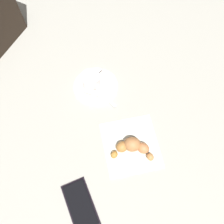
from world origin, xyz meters
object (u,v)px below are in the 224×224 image
object	(u,v)px
napkin	(130,146)
cell_phone	(80,205)
espresso_cup	(91,80)
teaspoon	(97,88)
sugar_packet	(92,93)
saucer	(96,86)
croissant	(133,146)

from	to	relation	value
napkin	cell_phone	bearing A→B (deg)	117.81
espresso_cup	cell_phone	world-z (taller)	espresso_cup
teaspoon	sugar_packet	bearing A→B (deg)	116.37
saucer	cell_phone	xyz separation A→B (m)	(-0.34, 0.17, 0.00)
sugar_packet	saucer	bearing A→B (deg)	87.87
espresso_cup	cell_phone	bearing A→B (deg)	155.05
espresso_cup	sugar_packet	distance (m)	0.04
espresso_cup	croissant	bearing A→B (deg)	-172.28
croissant	cell_phone	size ratio (longest dim) A/B	0.91
saucer	cell_phone	world-z (taller)	cell_phone
espresso_cup	croissant	size ratio (longest dim) A/B	0.65
saucer	teaspoon	xyz separation A→B (m)	(-0.01, 0.00, 0.01)
saucer	croissant	world-z (taller)	croissant
espresso_cup	cell_phone	xyz separation A→B (m)	(-0.35, 0.16, -0.03)
saucer	cell_phone	size ratio (longest dim) A/B	1.09
napkin	croissant	world-z (taller)	croissant
teaspoon	cell_phone	world-z (taller)	teaspoon
espresso_cup	teaspoon	bearing A→B (deg)	-161.19
cell_phone	saucer	bearing A→B (deg)	-27.14
saucer	napkin	distance (m)	0.23
saucer	napkin	bearing A→B (deg)	-174.31
saucer	sugar_packet	xyz separation A→B (m)	(-0.02, 0.02, 0.01)
napkin	espresso_cup	bearing A→B (deg)	7.52
saucer	croissant	size ratio (longest dim) A/B	1.20
espresso_cup	teaspoon	distance (m)	0.03
teaspoon	sugar_packet	distance (m)	0.02
napkin	sugar_packet	bearing A→B (deg)	11.99
sugar_packet	cell_phone	world-z (taller)	sugar_packet
croissant	cell_phone	bearing A→B (deg)	115.14
teaspoon	croissant	xyz separation A→B (m)	(-0.23, -0.03, 0.01)
napkin	teaspoon	bearing A→B (deg)	6.11
napkin	saucer	bearing A→B (deg)	5.69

